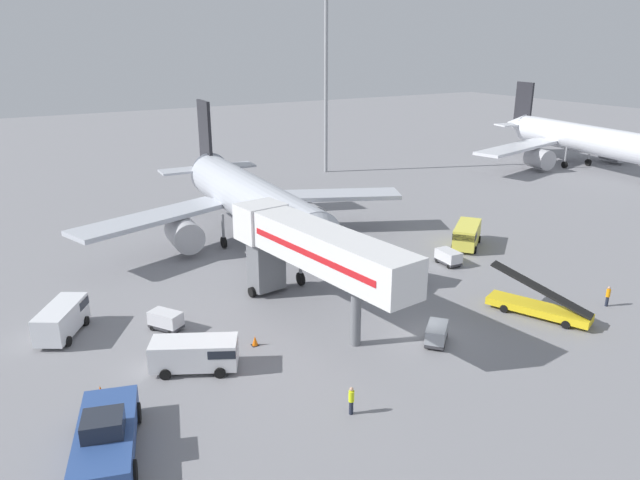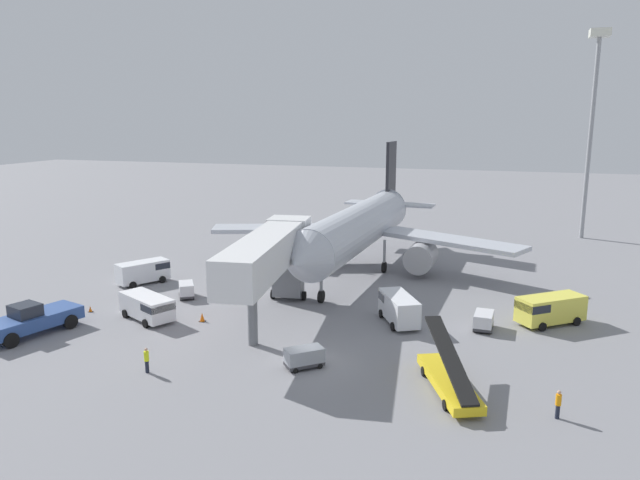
{
  "view_description": "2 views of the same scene",
  "coord_description": "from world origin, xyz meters",
  "views": [
    {
      "loc": [
        -24.93,
        -27.16,
        19.29
      ],
      "look_at": [
        -0.81,
        13.49,
        3.3
      ],
      "focal_mm": 33.13,
      "sensor_mm": 36.0,
      "label": 1
    },
    {
      "loc": [
        11.46,
        -34.7,
        16.0
      ],
      "look_at": [
        -5.22,
        18.86,
        4.23
      ],
      "focal_mm": 33.2,
      "sensor_mm": 36.0,
      "label": 2
    }
  ],
  "objects": [
    {
      "name": "ground_plane",
      "position": [
        0.0,
        0.0,
        0.0
      ],
      "size": [
        300.0,
        300.0,
        0.0
      ],
      "primitive_type": "plane",
      "color": "gray"
    },
    {
      "name": "airplane_at_gate",
      "position": [
        -2.56,
        24.1,
        4.61
      ],
      "size": [
        33.96,
        34.67,
        12.98
      ],
      "color": "#B7BCC6",
      "rests_on": "ground"
    },
    {
      "name": "jet_bridge",
      "position": [
        -5.57,
        7.12,
        5.44
      ],
      "size": [
        5.32,
        17.82,
        7.28
      ],
      "color": "silver",
      "rests_on": "ground"
    },
    {
      "name": "pushback_tug",
      "position": [
        -21.61,
        -1.15,
        1.12
      ],
      "size": [
        4.66,
        7.65,
        2.42
      ],
      "color": "#2D4C8E",
      "rests_on": "ground"
    },
    {
      "name": "belt_loader_truck",
      "position": [
        9.07,
        -1.39,
        0.78
      ],
      "size": [
        4.6,
        7.53,
        3.43
      ],
      "color": "yellow",
      "rests_on": "ground"
    },
    {
      "name": "service_van_far_center",
      "position": [
        -15.08,
        4.24,
        1.14
      ],
      "size": [
        5.62,
        4.28,
        1.98
      ],
      "color": "white",
      "rests_on": "ground"
    },
    {
      "name": "service_van_mid_left",
      "position": [
        4.14,
        9.54,
        1.29
      ],
      "size": [
        4.02,
        5.26,
        2.27
      ],
      "color": "white",
      "rests_on": "ground"
    },
    {
      "name": "service_van_far_left",
      "position": [
        -21.46,
        13.4,
        1.24
      ],
      "size": [
        4.21,
        5.16,
        2.17
      ],
      "color": "white",
      "rests_on": "ground"
    },
    {
      "name": "service_van_outer_left",
      "position": [
        15.45,
        12.69,
        1.29
      ],
      "size": [
        5.53,
        5.0,
        2.25
      ],
      "color": "#E5DB4C",
      "rests_on": "ground"
    },
    {
      "name": "baggage_cart_outer_right",
      "position": [
        -0.18,
        -0.75,
        0.74
      ],
      "size": [
        2.66,
        2.55,
        1.33
      ],
      "color": "#38383D",
      "rests_on": "ground"
    },
    {
      "name": "baggage_cart_mid_center",
      "position": [
        -15.19,
        10.45,
        0.76
      ],
      "size": [
        2.28,
        2.59,
        1.35
      ],
      "color": "#38383D",
      "rests_on": "ground"
    },
    {
      "name": "baggage_cart_near_left",
      "position": [
        10.65,
        9.98,
        0.74
      ],
      "size": [
        1.47,
        2.45,
        1.33
      ],
      "color": "#38383D",
      "rests_on": "ground"
    },
    {
      "name": "ground_crew_worker_foreground",
      "position": [
        -9.48,
        -4.45,
        0.88
      ],
      "size": [
        0.37,
        0.37,
        1.66
      ],
      "color": "#1E2333",
      "rests_on": "ground"
    },
    {
      "name": "ground_crew_worker_midground",
      "position": [
        14.99,
        -2.93,
        0.86
      ],
      "size": [
        0.44,
        0.44,
        1.63
      ],
      "color": "#1E2333",
      "rests_on": "ground"
    },
    {
      "name": "safety_cone_alpha",
      "position": [
        -10.78,
        5.19,
        0.35
      ],
      "size": [
        0.46,
        0.46,
        0.71
      ],
      "color": "black",
      "rests_on": "ground"
    },
    {
      "name": "safety_cone_bravo",
      "position": [
        -20.83,
        4.51,
        0.26
      ],
      "size": [
        0.34,
        0.34,
        0.53
      ],
      "color": "black",
      "rests_on": "ground"
    },
    {
      "name": "airplane_background",
      "position": [
        58.44,
        32.08,
        4.45
      ],
      "size": [
        41.17,
        37.25,
        12.43
      ],
      "color": "silver",
      "rests_on": "ground"
    },
    {
      "name": "apron_light_mast",
      "position": [
        21.84,
        49.93,
        18.42
      ],
      "size": [
        2.4,
        2.4,
        26.72
      ],
      "color": "#93969B",
      "rests_on": "ground"
    }
  ]
}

